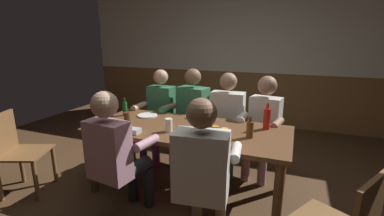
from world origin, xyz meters
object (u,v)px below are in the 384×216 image
at_px(bottle_2, 250,129).
at_px(pint_glass_0, 215,131).
at_px(pint_glass_4, 169,125).
at_px(pint_glass_2, 224,134).
at_px(person_4, 116,152).
at_px(chair_empty_near_left, 17,151).
at_px(person_3, 263,122).
at_px(person_5, 203,167).
at_px(condiment_caddy, 133,131).
at_px(bottle_0, 267,118).
at_px(person_2, 226,117).
at_px(pint_glass_3, 127,118).
at_px(pint_glass_1, 209,121).
at_px(person_0, 159,111).
at_px(person_1, 190,112).
at_px(bottle_1, 125,108).
at_px(plate_0, 147,115).
at_px(dining_table, 188,136).

relative_size(bottle_2, pint_glass_0, 2.00).
bearing_deg(pint_glass_4, pint_glass_2, -3.03).
relative_size(person_4, chair_empty_near_left, 1.39).
distance_m(person_3, person_5, 1.39).
xyz_separation_m(person_3, condiment_caddy, (-1.12, -1.03, 0.09)).
bearing_deg(pint_glass_4, bottle_0, 25.71).
bearing_deg(person_2, pint_glass_3, 40.53).
xyz_separation_m(person_2, pint_glass_4, (-0.37, -0.86, 0.12)).
bearing_deg(pint_glass_2, pint_glass_1, 127.54).
relative_size(condiment_caddy, bottle_2, 0.68).
xyz_separation_m(person_0, person_1, (0.45, 0.02, 0.03)).
relative_size(person_3, pint_glass_3, 9.56).
relative_size(person_4, bottle_1, 5.78).
distance_m(bottle_1, pint_glass_3, 0.34).
xyz_separation_m(person_2, pint_glass_3, (-0.89, -0.80, 0.12)).
xyz_separation_m(person_4, pint_glass_4, (0.27, 0.49, 0.12)).
height_order(person_4, person_5, person_5).
distance_m(chair_empty_near_left, pint_glass_2, 2.20).
xyz_separation_m(condiment_caddy, bottle_2, (1.08, 0.29, 0.06)).
bearing_deg(bottle_0, person_2, 140.58).
xyz_separation_m(person_4, chair_empty_near_left, (-1.29, 0.01, -0.20)).
relative_size(condiment_caddy, plate_0, 0.60).
height_order(dining_table, person_2, person_2).
height_order(bottle_1, pint_glass_4, bottle_1).
xyz_separation_m(person_0, person_4, (0.30, -1.34, 0.01)).
bearing_deg(person_2, person_3, 177.98).
bearing_deg(plate_0, person_5, -41.93).
distance_m(person_1, condiment_caddy, 1.06).
relative_size(bottle_0, bottle_1, 1.29).
bearing_deg(bottle_0, plate_0, -178.86).
height_order(person_5, pint_glass_4, person_5).
bearing_deg(person_2, bottle_1, 24.29).
bearing_deg(pint_glass_1, plate_0, 172.24).
bearing_deg(person_2, person_1, -2.01).
bearing_deg(person_3, dining_table, 55.60).
xyz_separation_m(pint_glass_0, pint_glass_3, (-1.00, 0.03, 0.01)).
height_order(person_5, bottle_0, person_5).
distance_m(person_0, condiment_caddy, 1.06).
xyz_separation_m(person_0, pint_glass_0, (1.04, -0.82, 0.12)).
distance_m(chair_empty_near_left, pint_glass_1, 2.06).
xyz_separation_m(person_3, person_4, (-1.08, -1.35, 0.00)).
bearing_deg(bottle_0, pint_glass_3, -165.51).
bearing_deg(person_5, person_1, 107.64).
relative_size(person_0, bottle_1, 5.77).
xyz_separation_m(dining_table, pint_glass_3, (-0.66, -0.11, 0.15)).
relative_size(condiment_caddy, pint_glass_2, 1.26).
bearing_deg(dining_table, bottle_2, -4.93).
bearing_deg(person_3, bottle_1, 29.29).
xyz_separation_m(person_0, bottle_1, (-0.17, -0.51, 0.15)).
bearing_deg(person_0, bottle_0, 164.98).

